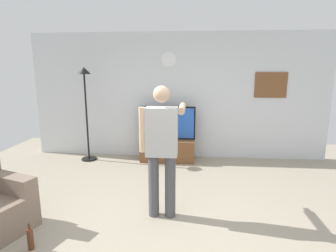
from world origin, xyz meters
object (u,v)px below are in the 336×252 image
wall_clock (169,59)px  beverage_bottle (30,239)px  tv_stand (168,150)px  framed_picture (271,85)px  floor_lamp (85,95)px  television (168,123)px  person_standing_nearer_lamp (162,145)px

wall_clock → beverage_bottle: (-1.23, -3.41, -2.00)m
wall_clock → tv_stand: bearing=-90.0°
tv_stand → framed_picture: 2.56m
framed_picture → floor_lamp: size_ratio=0.33×
beverage_bottle → tv_stand: bearing=68.6°
floor_lamp → television: bearing=5.2°
floor_lamp → beverage_bottle: (0.48, -3.01, -1.28)m
tv_stand → framed_picture: bearing=7.9°
floor_lamp → beverage_bottle: 3.31m
wall_clock → floor_lamp: wall_clock is taller
wall_clock → framed_picture: bearing=0.1°
television → wall_clock: bearing=90.0°
person_standing_nearer_lamp → tv_stand: bearing=93.3°
tv_stand → television: size_ratio=0.97×
television → person_standing_nearer_lamp: person_standing_nearer_lamp is taller
tv_stand → television: 0.58m
framed_picture → person_standing_nearer_lamp: framed_picture is taller
tv_stand → floor_lamp: (-1.71, -0.11, 1.18)m
television → floor_lamp: floor_lamp is taller
framed_picture → floor_lamp: (-3.84, -0.40, -0.20)m
television → beverage_bottle: (-1.23, -3.17, -0.69)m
beverage_bottle → person_standing_nearer_lamp: bearing=32.0°
floor_lamp → framed_picture: bearing=6.0°
television → floor_lamp: bearing=-174.8°
tv_stand → floor_lamp: bearing=-176.4°
television → framed_picture: bearing=6.6°
wall_clock → person_standing_nearer_lamp: size_ratio=0.18×
person_standing_nearer_lamp → beverage_bottle: size_ratio=5.59×
person_standing_nearer_lamp → floor_lamp: bearing=130.3°
framed_picture → person_standing_nearer_lamp: (-2.01, -2.57, -0.62)m
television → floor_lamp: size_ratio=0.59×
television → beverage_bottle: bearing=-111.1°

